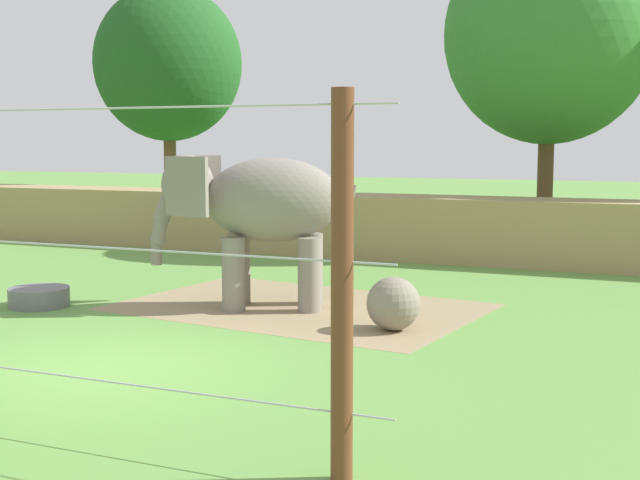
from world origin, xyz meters
TOP-DOWN VIEW (x-y plane):
  - ground_plane at (0.00, 0.00)m, footprint 120.00×120.00m
  - dirt_patch at (0.64, 4.89)m, footprint 6.93×5.15m
  - embankment_wall at (0.00, 12.02)m, footprint 36.00×1.80m
  - elephant at (-0.05, 4.57)m, footprint 3.58×2.26m
  - enrichment_ball at (2.83, 3.71)m, footprint 0.87×0.87m
  - water_tub at (-3.80, 3.07)m, footprint 1.10×1.10m
  - tree_far_left at (3.52, 15.24)m, footprint 5.76×5.76m
  - tree_left_of_centre at (-9.88, 16.89)m, footprint 5.22×5.22m

SIDE VIEW (x-z plane):
  - ground_plane at x=0.00m, z-range 0.00..0.00m
  - dirt_patch at x=0.64m, z-range 0.00..0.01m
  - water_tub at x=-3.80m, z-range 0.01..0.36m
  - enrichment_ball at x=2.83m, z-range 0.00..0.87m
  - embankment_wall at x=0.00m, z-range 0.00..1.62m
  - elephant at x=-0.05m, z-range 0.45..3.25m
  - tree_left_of_centre at x=-9.88m, z-range 1.51..10.03m
  - tree_far_left at x=3.52m, z-range 1.46..10.45m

